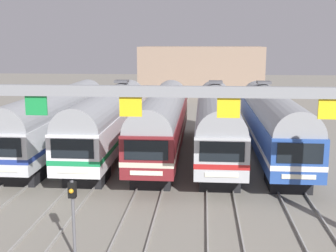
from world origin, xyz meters
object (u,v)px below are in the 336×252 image
object	(u,v)px
commuter_train_white	(109,119)
commuter_train_maroon	(163,120)
commuter_train_silver	(57,118)
commuter_train_stainless	(217,120)
commuter_train_blue	(272,121)
yard_signal_mast	(73,205)
catenary_gantry	(131,117)

from	to	relation	value
commuter_train_white	commuter_train_maroon	world-z (taller)	commuter_train_white
commuter_train_silver	commuter_train_stainless	xyz separation A→B (m)	(11.64, 0.00, 0.00)
commuter_train_white	commuter_train_maroon	size ratio (longest dim) A/B	1.00
commuter_train_maroon	commuter_train_stainless	distance (m)	3.88
commuter_train_silver	commuter_train_maroon	world-z (taller)	same
commuter_train_blue	yard_signal_mast	distance (m)	18.19
commuter_train_maroon	commuter_train_stainless	xyz separation A→B (m)	(3.88, 0.00, 0.00)
commuter_train_white	yard_signal_mast	bearing A→B (deg)	-82.81
commuter_train_silver	commuter_train_blue	xyz separation A→B (m)	(15.52, 0.00, 0.00)
commuter_train_blue	yard_signal_mast	xyz separation A→B (m)	(-9.70, -15.38, -0.53)
yard_signal_mast	commuter_train_white	bearing A→B (deg)	97.19
commuter_train_blue	catenary_gantry	xyz separation A→B (m)	(-7.76, -13.50, 2.53)
commuter_train_silver	commuter_train_white	size ratio (longest dim) A/B	1.00
commuter_train_silver	commuter_train_maroon	xyz separation A→B (m)	(7.76, 0.00, 0.00)
commuter_train_white	catenary_gantry	xyz separation A→B (m)	(3.88, -13.50, 2.53)
commuter_train_maroon	yard_signal_mast	distance (m)	15.51
commuter_train_blue	commuter_train_white	bearing A→B (deg)	180.00
commuter_train_white	commuter_train_silver	bearing A→B (deg)	-179.94
commuter_train_stainless	commuter_train_blue	world-z (taller)	same
commuter_train_maroon	catenary_gantry	distance (m)	13.73
commuter_train_white	commuter_train_maroon	bearing A→B (deg)	-0.06
commuter_train_maroon	yard_signal_mast	xyz separation A→B (m)	(-1.94, -15.38, -0.53)
commuter_train_blue	commuter_train_silver	bearing A→B (deg)	-179.98
commuter_train_silver	commuter_train_blue	bearing A→B (deg)	0.02
commuter_train_blue	yard_signal_mast	bearing A→B (deg)	-122.24
commuter_train_white	yard_signal_mast	size ratio (longest dim) A/B	5.84
commuter_train_white	commuter_train_stainless	xyz separation A→B (m)	(7.76, 0.00, 0.00)
catenary_gantry	yard_signal_mast	bearing A→B (deg)	-135.87
commuter_train_white	commuter_train_blue	distance (m)	11.64
commuter_train_maroon	commuter_train_stainless	bearing A→B (deg)	0.06
commuter_train_blue	yard_signal_mast	world-z (taller)	commuter_train_blue
catenary_gantry	commuter_train_white	bearing A→B (deg)	106.04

